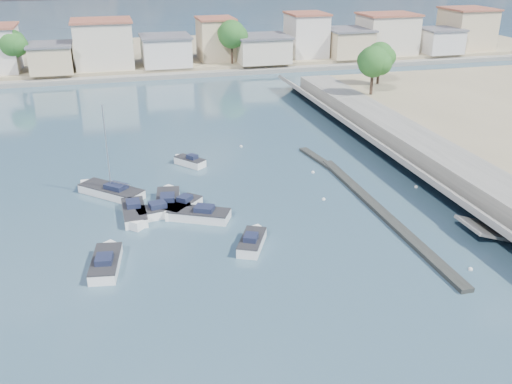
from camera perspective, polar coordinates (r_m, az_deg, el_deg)
ground at (r=75.83m, az=-2.61°, el=6.74°), size 400.00×400.00×0.00m
seawall_walkway at (r=59.33m, az=21.16°, el=1.19°), size 5.00×90.00×1.80m
breakwater at (r=53.59m, az=11.07°, el=-0.80°), size 2.00×31.02×0.35m
far_shore_land at (r=125.72m, az=-7.92°, el=13.59°), size 160.00×40.00×1.40m
far_shore_quay at (r=105.33m, az=-6.36°, el=11.60°), size 160.00×2.50×0.80m
far_town at (r=112.29m, az=-1.37°, el=14.82°), size 113.01×12.80×8.35m
shore_trees at (r=103.08m, az=-1.51°, el=14.77°), size 74.56×38.32×7.92m
motorboat_a at (r=43.64m, az=-14.73°, el=-6.78°), size 2.64×5.54×1.48m
motorboat_b at (r=45.00m, az=-0.36°, el=-4.95°), size 3.24×4.43×1.48m
motorboat_c at (r=49.57m, az=-6.06°, el=-2.27°), size 5.76×4.21×1.48m
motorboat_d at (r=51.00m, az=-7.51°, el=-1.58°), size 4.01×4.12×1.48m
motorboat_e at (r=52.60m, az=-8.79°, el=-0.85°), size 2.80×5.90×1.48m
motorboat_f at (r=61.84m, az=-6.74°, el=3.04°), size 3.24×3.58×1.48m
motorboat_g at (r=50.51m, az=-12.05°, el=-2.17°), size 2.00×5.61×1.48m
motorboat_h at (r=50.71m, az=-8.97°, el=-1.82°), size 5.40×2.67×1.48m
sailboat at (r=55.77m, az=-14.49°, el=0.13°), size 6.18×6.12×9.00m
mooring_buoys at (r=52.90m, az=10.79°, el=-1.25°), size 14.05×38.88×0.34m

